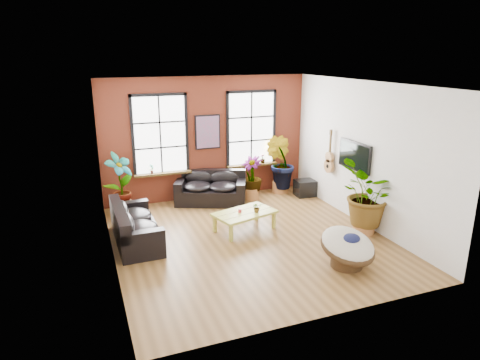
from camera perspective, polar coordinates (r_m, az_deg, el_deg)
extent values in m
cube|color=brown|center=(9.96, 1.24, -7.90)|extent=(6.00, 6.50, 0.02)
cube|color=white|center=(9.07, 1.38, 12.75)|extent=(6.00, 6.50, 0.02)
cube|color=#5C2115|center=(12.36, -4.41, 5.55)|extent=(6.00, 0.02, 3.50)
cube|color=silver|center=(6.61, 12.06, -4.87)|extent=(6.00, 0.02, 3.50)
cube|color=silver|center=(8.72, -17.33, 0.05)|extent=(0.02, 6.50, 3.50)
cube|color=silver|center=(10.83, 16.25, 3.31)|extent=(0.02, 6.50, 3.50)
cube|color=white|center=(11.96, -10.59, 5.91)|extent=(1.40, 0.02, 2.10)
cube|color=#412D11|center=(12.14, -10.26, 0.85)|extent=(1.60, 0.22, 0.06)
cube|color=white|center=(12.71, 1.52, 6.82)|extent=(1.40, 0.02, 2.10)
cube|color=#412D11|center=(12.88, 1.60, 2.03)|extent=(1.60, 0.22, 0.06)
cube|color=black|center=(12.18, -3.90, -2.06)|extent=(2.17, 1.64, 0.44)
cube|color=black|center=(12.39, -3.77, 0.44)|extent=(1.89, 0.98, 0.45)
cube|color=black|center=(12.20, -7.95, -0.49)|extent=(0.59, 0.96, 0.23)
cube|color=black|center=(12.02, 0.15, -0.59)|extent=(0.59, 0.96, 0.23)
ellipsoid|color=black|center=(12.09, -5.70, -0.83)|extent=(1.07, 1.05, 0.25)
ellipsoid|color=black|center=(12.30, -5.55, 0.28)|extent=(0.85, 0.55, 0.44)
ellipsoid|color=black|center=(12.01, -2.18, -0.88)|extent=(1.07, 1.05, 0.25)
ellipsoid|color=black|center=(12.22, -2.10, 0.24)|extent=(0.85, 0.55, 0.44)
cube|color=black|center=(10.01, -13.64, -6.88)|extent=(0.94, 2.16, 0.42)
cube|color=black|center=(9.82, -15.77, -4.85)|extent=(0.26, 2.15, 0.43)
cube|color=black|center=(9.01, -12.84, -7.34)|extent=(0.90, 0.24, 0.22)
cube|color=black|center=(10.79, -14.54, -3.38)|extent=(0.90, 0.24, 0.22)
ellipsoid|color=black|center=(9.52, -13.06, -6.33)|extent=(0.77, 0.95, 0.24)
ellipsoid|color=black|center=(9.44, -14.68, -5.66)|extent=(0.26, 0.94, 0.41)
ellipsoid|color=black|center=(10.31, -13.83, -4.57)|extent=(0.77, 0.95, 0.24)
ellipsoid|color=black|center=(10.23, -15.33, -3.93)|extent=(0.26, 0.94, 0.41)
cube|color=gold|center=(10.25, 0.62, -4.45)|extent=(1.62, 1.20, 0.06)
cube|color=#412D11|center=(10.14, 1.09, -4.51)|extent=(1.39, 0.41, 0.00)
cube|color=#412D11|center=(10.34, 0.15, -4.06)|extent=(1.39, 0.41, 0.00)
cube|color=gold|center=(9.74, -1.21, -7.11)|extent=(0.09, 0.09, 0.40)
cube|color=gold|center=(10.48, 4.51, -5.38)|extent=(0.09, 0.09, 0.40)
cube|color=gold|center=(10.25, -3.38, -5.90)|extent=(0.09, 0.09, 0.40)
cube|color=gold|center=(10.95, 2.23, -4.35)|extent=(0.09, 0.09, 0.40)
cylinder|color=#DB3641|center=(10.21, -0.02, -4.09)|extent=(0.10, 0.10, 0.09)
cylinder|color=#412B17|center=(8.98, 14.03, -10.35)|extent=(0.78, 0.78, 0.25)
torus|color=#412B17|center=(8.85, 14.17, -8.64)|extent=(1.34, 1.34, 0.50)
ellipsoid|color=beige|center=(8.83, 14.20, -8.26)|extent=(1.31, 1.35, 0.68)
ellipsoid|color=#13173D|center=(8.74, 14.52, -7.62)|extent=(0.50, 0.44, 0.19)
cube|color=black|center=(12.26, -4.34, 6.41)|extent=(0.74, 0.04, 0.98)
cube|color=#0C7F8C|center=(12.23, -4.30, 6.38)|extent=(0.66, 0.02, 0.90)
cube|color=black|center=(11.05, 15.04, 3.14)|extent=(0.06, 1.25, 0.72)
cube|color=black|center=(11.03, 14.89, 3.13)|extent=(0.01, 1.15, 0.62)
cylinder|color=#B27F4C|center=(11.99, 11.76, 1.84)|extent=(0.09, 0.38, 0.38)
cylinder|color=#B27F4C|center=(11.93, 11.84, 3.00)|extent=(0.09, 0.30, 0.30)
cylinder|color=black|center=(11.98, 11.74, 1.84)|extent=(0.09, 0.11, 0.11)
cube|color=#412D11|center=(11.85, 11.94, 4.74)|extent=(0.04, 0.05, 0.55)
cube|color=#412D11|center=(11.79, 12.03, 6.26)|extent=(0.06, 0.06, 0.14)
cube|color=black|center=(12.90, 8.66, -1.05)|extent=(0.62, 0.53, 0.48)
cylinder|color=#AF6D39|center=(11.78, -15.24, -3.56)|extent=(0.60, 0.60, 0.34)
cylinder|color=#AF6D39|center=(13.14, 5.38, -0.89)|extent=(0.55, 0.55, 0.35)
cylinder|color=#AF6D39|center=(10.63, 16.17, -5.79)|extent=(0.60, 0.60, 0.38)
cylinder|color=#AF6D39|center=(12.48, 1.42, -1.80)|extent=(0.57, 0.57, 0.34)
imported|color=#11360E|center=(11.51, -15.66, -0.16)|extent=(0.97, 0.93, 1.53)
imported|color=#11360E|center=(12.93, 5.34, 2.32)|extent=(1.09, 1.11, 1.57)
imported|color=#11360E|center=(10.37, 16.72, -1.92)|extent=(1.88, 1.86, 1.58)
imported|color=#11360E|center=(12.36, 1.52, 0.58)|extent=(0.87, 0.87, 1.12)
imported|color=#11360E|center=(10.20, 2.27, -3.65)|extent=(0.23, 0.20, 0.25)
imported|color=#11360E|center=(12.05, -11.70, 1.46)|extent=(0.17, 0.17, 0.27)
imported|color=#11360E|center=(12.97, 3.04, 2.87)|extent=(0.19, 0.19, 0.27)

